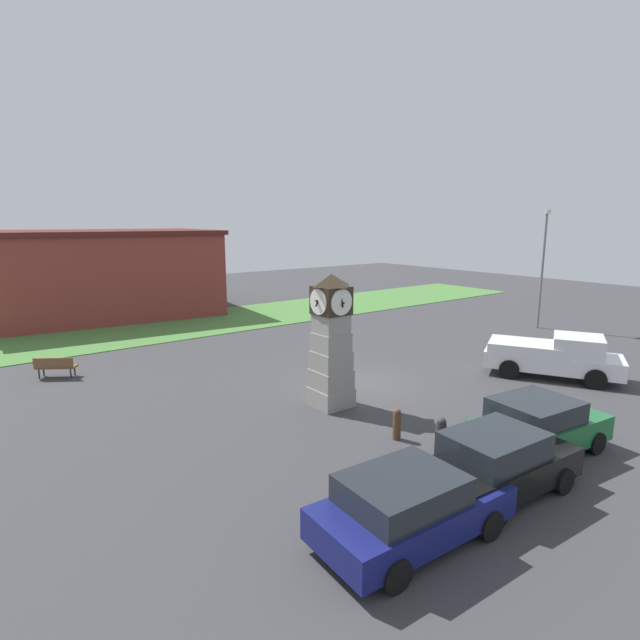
# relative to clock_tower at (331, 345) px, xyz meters

# --- Properties ---
(ground_plane) EXTENTS (84.38, 84.38, 0.00)m
(ground_plane) POSITION_rel_clock_tower_xyz_m (2.60, 1.13, -2.23)
(ground_plane) COLOR #38383A
(clock_tower) EXTENTS (1.38, 1.43, 4.70)m
(clock_tower) POSITION_rel_clock_tower_xyz_m (0.00, 0.00, 0.00)
(clock_tower) COLOR gray
(clock_tower) RESTS_ON ground_plane
(bollard_near_tower) EXTENTS (0.30, 0.30, 1.02)m
(bollard_near_tower) POSITION_rel_clock_tower_xyz_m (0.24, -4.71, -1.71)
(bollard_near_tower) COLOR #333338
(bollard_near_tower) RESTS_ON ground_plane
(bollard_mid_row) EXTENTS (0.24, 0.24, 0.97)m
(bollard_mid_row) POSITION_rel_clock_tower_xyz_m (-0.17, -3.40, -1.74)
(bollard_mid_row) COLOR brown
(bollard_mid_row) RESTS_ON ground_plane
(car_navy_sedan) EXTENTS (4.31, 2.23, 1.50)m
(car_navy_sedan) POSITION_rel_clock_tower_xyz_m (-3.49, -6.95, -1.46)
(car_navy_sedan) COLOR navy
(car_navy_sedan) RESTS_ON ground_plane
(car_near_tower) EXTENTS (4.15, 2.14, 1.62)m
(car_near_tower) POSITION_rel_clock_tower_xyz_m (-0.47, -7.01, -1.42)
(car_near_tower) COLOR black
(car_near_tower) RESTS_ON ground_plane
(car_by_building) EXTENTS (4.10, 2.45, 1.58)m
(car_by_building) POSITION_rel_clock_tower_xyz_m (2.43, -6.38, -1.43)
(car_by_building) COLOR #19602D
(car_by_building) RESTS_ON ground_plane
(pickup_truck) EXTENTS (4.23, 5.60, 1.85)m
(pickup_truck) POSITION_rel_clock_tower_xyz_m (9.43, -3.07, -1.30)
(pickup_truck) COLOR silver
(pickup_truck) RESTS_ON ground_plane
(bench) EXTENTS (1.63, 1.33, 0.90)m
(bench) POSITION_rel_clock_tower_xyz_m (-7.16, 9.47, -1.70)
(bench) COLOR brown
(bench) RESTS_ON ground_plane
(street_lamp_near_road) EXTENTS (0.50, 0.24, 7.11)m
(street_lamp_near_road) POSITION_rel_clock_tower_xyz_m (18.29, 2.56, 1.83)
(street_lamp_near_road) COLOR slate
(street_lamp_near_road) RESTS_ON ground_plane
(warehouse_blue_far) EXTENTS (16.26, 11.88, 5.83)m
(warehouse_blue_far) POSITION_rel_clock_tower_xyz_m (-1.88, 23.56, 0.70)
(warehouse_blue_far) COLOR maroon
(warehouse_blue_far) RESTS_ON ground_plane
(grass_verge_far) EXTENTS (50.63, 7.96, 0.04)m
(grass_verge_far) POSITION_rel_clock_tower_xyz_m (5.39, 16.59, -2.21)
(grass_verge_far) COLOR #477A38
(grass_verge_far) RESTS_ON ground_plane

